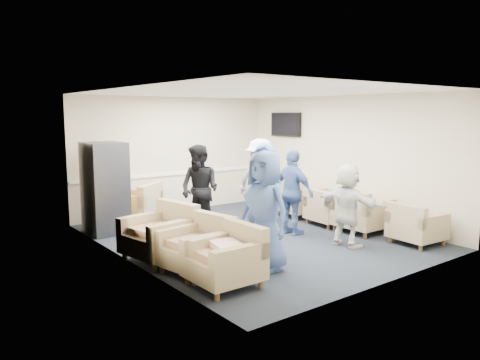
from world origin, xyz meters
TOP-DOWN VIEW (x-y plane):
  - floor at (0.00, 0.00)m, footprint 6.00×6.00m
  - ceiling at (0.00, 0.00)m, footprint 6.00×6.00m
  - back_wall at (0.00, 3.00)m, footprint 5.00×0.02m
  - front_wall at (0.00, -3.00)m, footprint 5.00×0.02m
  - left_wall at (-2.50, 0.00)m, footprint 0.02×6.00m
  - right_wall at (2.50, 0.00)m, footprint 0.02×6.00m
  - chair_rail at (0.00, 2.98)m, footprint 4.98×0.04m
  - tv at (2.44, 1.80)m, footprint 0.10×1.00m
  - armchair_left_near at (-1.88, -1.76)m, footprint 0.87×0.87m
  - armchair_left_mid at (-1.88, -1.07)m, footprint 1.01×1.01m
  - armchair_left_far at (-2.03, -0.19)m, footprint 1.09×1.09m
  - armchair_right_near at (1.96, -2.13)m, footprint 0.85×0.85m
  - armchair_right_midnear at (1.87, -0.98)m, footprint 0.91×0.91m
  - armchair_right_midfar at (1.84, -0.17)m, footprint 0.88×0.88m
  - armchair_right_far at (1.94, 0.83)m, footprint 1.00×1.00m
  - armchair_corner at (-1.35, 2.23)m, footprint 1.32×1.32m
  - vending_machine at (-2.09, 2.00)m, footprint 0.72×0.84m
  - backpack at (-1.20, -0.61)m, footprint 0.26×0.20m
  - pillow at (-1.89, -1.76)m, footprint 0.45×0.54m
  - person_front_left at (-1.06, -1.56)m, footprint 0.69×0.94m
  - person_mid_left at (-0.56, -0.94)m, footprint 0.62×0.77m
  - person_back_left at (-0.68, 0.81)m, footprint 0.90×1.01m
  - person_back_right at (0.78, 0.75)m, footprint 0.88×1.27m
  - person_mid_right at (0.71, -0.29)m, footprint 0.49×0.99m
  - person_front_right at (0.91, -1.46)m, footprint 0.54×1.38m

SIDE VIEW (x-z plane):
  - floor at x=0.00m, z-range 0.00..0.00m
  - backpack at x=-1.20m, z-range 0.01..0.44m
  - armchair_right_near at x=1.96m, z-range 0.00..0.63m
  - armchair_right_midfar at x=1.84m, z-range 0.00..0.64m
  - armchair_left_near at x=-1.88m, z-range 0.00..0.70m
  - armchair_left_mid at x=-1.88m, z-range 0.00..0.70m
  - armchair_right_far at x=1.94m, z-range 0.00..0.72m
  - armchair_right_midnear at x=1.87m, z-range 0.00..0.73m
  - armchair_corner at x=-1.35m, z-range 0.00..0.75m
  - armchair_left_far at x=-2.03m, z-range 0.00..0.76m
  - pillow at x=-1.89m, z-range 0.46..0.60m
  - person_front_right at x=0.91m, z-range 0.00..1.46m
  - person_mid_right at x=0.71m, z-range 0.00..1.64m
  - person_back_left at x=-0.68m, z-range 0.00..1.73m
  - vending_machine at x=-2.09m, z-range 0.00..1.77m
  - person_front_left at x=-1.06m, z-range 0.00..1.78m
  - person_back_right at x=0.78m, z-range 0.00..1.79m
  - chair_rail at x=0.00m, z-range 0.87..0.93m
  - person_mid_left at x=-0.56m, z-range 0.00..1.83m
  - back_wall at x=0.00m, z-range 0.00..2.70m
  - front_wall at x=0.00m, z-range 0.00..2.70m
  - left_wall at x=-2.50m, z-range 0.00..2.70m
  - right_wall at x=2.50m, z-range 0.00..2.70m
  - tv at x=2.44m, z-range 1.76..2.34m
  - ceiling at x=0.00m, z-range 2.70..2.70m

